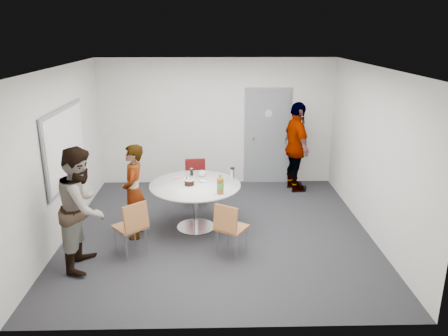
{
  "coord_description": "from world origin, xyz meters",
  "views": [
    {
      "loc": [
        -0.06,
        -6.69,
        3.26
      ],
      "look_at": [
        0.1,
        0.25,
        1.04
      ],
      "focal_mm": 35.0,
      "sensor_mm": 36.0,
      "label": 1
    }
  ],
  "objects_px": {
    "table": "(197,190)",
    "door": "(268,137)",
    "chair_near_left": "(132,223)",
    "chair_far": "(196,177)",
    "whiteboard": "(66,146)",
    "chair_near_right": "(229,225)",
    "person_main": "(134,192)",
    "person_right": "(296,147)",
    "person_left": "(82,208)"
  },
  "relations": [
    {
      "from": "whiteboard",
      "to": "table",
      "type": "relative_size",
      "value": 1.25
    },
    {
      "from": "chair_near_right",
      "to": "person_left",
      "type": "bearing_deg",
      "value": -142.65
    },
    {
      "from": "door",
      "to": "chair_near_right",
      "type": "relative_size",
      "value": 2.52
    },
    {
      "from": "person_left",
      "to": "chair_near_right",
      "type": "bearing_deg",
      "value": -84.18
    },
    {
      "from": "chair_near_right",
      "to": "chair_far",
      "type": "relative_size",
      "value": 0.97
    },
    {
      "from": "table",
      "to": "chair_near_right",
      "type": "distance_m",
      "value": 1.12
    },
    {
      "from": "door",
      "to": "chair_near_left",
      "type": "distance_m",
      "value": 4.08
    },
    {
      "from": "whiteboard",
      "to": "person_right",
      "type": "bearing_deg",
      "value": 23.13
    },
    {
      "from": "whiteboard",
      "to": "chair_far",
      "type": "xyz_separation_m",
      "value": [
        2.04,
        1.11,
        -0.92
      ]
    },
    {
      "from": "whiteboard",
      "to": "person_right",
      "type": "relative_size",
      "value": 1.02
    },
    {
      "from": "table",
      "to": "chair_near_left",
      "type": "bearing_deg",
      "value": -134.37
    },
    {
      "from": "door",
      "to": "person_left",
      "type": "distance_m",
      "value": 4.62
    },
    {
      "from": "table",
      "to": "person_left",
      "type": "distance_m",
      "value": 1.95
    },
    {
      "from": "door",
      "to": "chair_near_right",
      "type": "distance_m",
      "value": 3.5
    },
    {
      "from": "door",
      "to": "chair_near_left",
      "type": "relative_size",
      "value": 2.45
    },
    {
      "from": "whiteboard",
      "to": "chair_far",
      "type": "relative_size",
      "value": 2.2
    },
    {
      "from": "chair_near_right",
      "to": "person_main",
      "type": "xyz_separation_m",
      "value": [
        -1.5,
        0.71,
        0.26
      ]
    },
    {
      "from": "whiteboard",
      "to": "person_main",
      "type": "bearing_deg",
      "value": -16.69
    },
    {
      "from": "chair_far",
      "to": "person_right",
      "type": "bearing_deg",
      "value": -167.66
    },
    {
      "from": "door",
      "to": "table",
      "type": "height_order",
      "value": "door"
    },
    {
      "from": "chair_near_left",
      "to": "chair_near_right",
      "type": "height_order",
      "value": "chair_near_left"
    },
    {
      "from": "table",
      "to": "chair_far",
      "type": "relative_size",
      "value": 1.75
    },
    {
      "from": "chair_far",
      "to": "chair_near_right",
      "type": "bearing_deg",
      "value": 100.12
    },
    {
      "from": "table",
      "to": "person_main",
      "type": "relative_size",
      "value": 0.98
    },
    {
      "from": "person_right",
      "to": "chair_near_left",
      "type": "bearing_deg",
      "value": 122.11
    },
    {
      "from": "chair_near_right",
      "to": "door",
      "type": "bearing_deg",
      "value": 106.43
    },
    {
      "from": "chair_near_right",
      "to": "person_right",
      "type": "distance_m",
      "value": 3.19
    },
    {
      "from": "chair_near_right",
      "to": "chair_far",
      "type": "height_order",
      "value": "chair_far"
    },
    {
      "from": "person_main",
      "to": "person_right",
      "type": "distance_m",
      "value": 3.64
    },
    {
      "from": "person_right",
      "to": "whiteboard",
      "type": "bearing_deg",
      "value": 101.83
    },
    {
      "from": "door",
      "to": "whiteboard",
      "type": "xyz_separation_m",
      "value": [
        -3.56,
        -2.28,
        0.42
      ]
    },
    {
      "from": "door",
      "to": "whiteboard",
      "type": "relative_size",
      "value": 1.12
    },
    {
      "from": "table",
      "to": "door",
      "type": "bearing_deg",
      "value": 58.19
    },
    {
      "from": "whiteboard",
      "to": "chair_near_right",
      "type": "bearing_deg",
      "value": -21.77
    },
    {
      "from": "door",
      "to": "person_right",
      "type": "xyz_separation_m",
      "value": [
        0.54,
        -0.53,
        -0.09
      ]
    },
    {
      "from": "chair_near_left",
      "to": "person_right",
      "type": "xyz_separation_m",
      "value": [
        2.91,
        2.75,
        0.41
      ]
    },
    {
      "from": "whiteboard",
      "to": "chair_far",
      "type": "bearing_deg",
      "value": 28.68
    },
    {
      "from": "whiteboard",
      "to": "table",
      "type": "xyz_separation_m",
      "value": [
        2.1,
        -0.06,
        -0.77
      ]
    },
    {
      "from": "door",
      "to": "person_right",
      "type": "distance_m",
      "value": 0.76
    },
    {
      "from": "chair_near_right",
      "to": "person_main",
      "type": "distance_m",
      "value": 1.68
    },
    {
      "from": "door",
      "to": "whiteboard",
      "type": "bearing_deg",
      "value": -147.34
    },
    {
      "from": "chair_near_right",
      "to": "person_left",
      "type": "xyz_separation_m",
      "value": [
        -2.06,
        -0.18,
        0.37
      ]
    },
    {
      "from": "chair_near_right",
      "to": "person_main",
      "type": "height_order",
      "value": "person_main"
    },
    {
      "from": "chair_near_left",
      "to": "chair_far",
      "type": "xyz_separation_m",
      "value": [
        0.85,
        2.11,
        -0.0
      ]
    },
    {
      "from": "table",
      "to": "chair_near_left",
      "type": "xyz_separation_m",
      "value": [
        -0.91,
        -0.93,
        -0.16
      ]
    },
    {
      "from": "chair_near_left",
      "to": "person_left",
      "type": "height_order",
      "value": "person_left"
    },
    {
      "from": "whiteboard",
      "to": "chair_near_left",
      "type": "height_order",
      "value": "whiteboard"
    },
    {
      "from": "chair_far",
      "to": "person_left",
      "type": "distance_m",
      "value": 2.79
    },
    {
      "from": "chair_near_right",
      "to": "chair_far",
      "type": "xyz_separation_m",
      "value": [
        -0.58,
        2.16,
        0.02
      ]
    },
    {
      "from": "table",
      "to": "chair_near_left",
      "type": "relative_size",
      "value": 1.75
    }
  ]
}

